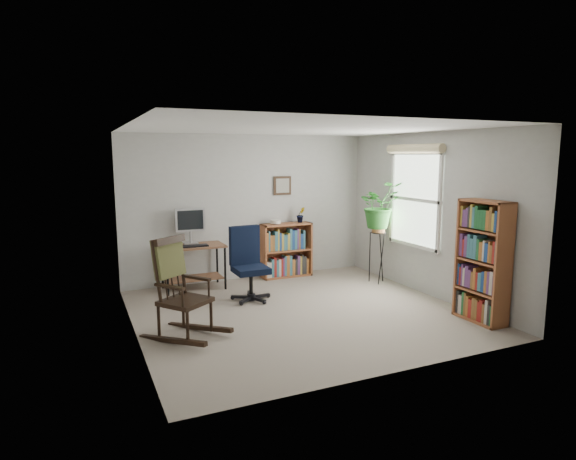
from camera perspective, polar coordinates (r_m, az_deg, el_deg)
name	(u,v)px	position (r m, az deg, el deg)	size (l,w,h in m)	color
floor	(300,312)	(6.50, 1.47, -9.69)	(4.20, 4.00, 0.00)	gray
ceiling	(301,128)	(6.17, 1.56, 11.95)	(4.20, 4.00, 0.00)	white
wall_back	(249,208)	(8.06, -4.67, 2.66)	(4.20, 0.00, 2.40)	#B1B1AC
wall_front	(395,251)	(4.53, 12.55, -2.41)	(4.20, 0.00, 2.40)	#B1B1AC
wall_left	(131,234)	(5.65, -18.08, -0.42)	(0.00, 4.00, 2.40)	#B1B1AC
wall_right	(429,215)	(7.37, 16.40, 1.75)	(0.00, 4.00, 2.40)	#B1B1AC
window	(414,200)	(7.55, 14.76, 3.51)	(0.12, 1.20, 1.50)	silver
desk	(194,267)	(7.63, -11.13, -4.34)	(0.96, 0.53, 0.69)	brown
monitor	(190,226)	(7.65, -11.51, 0.45)	(0.46, 0.16, 0.56)	#B2B1B6
keyboard	(195,246)	(7.44, -11.00, -1.86)	(0.40, 0.15, 0.03)	black
office_chair	(251,264)	(6.88, -4.44, -4.01)	(0.59, 0.59, 1.08)	black
rocking_chair	(185,288)	(5.60, -12.12, -6.68)	(0.61, 1.01, 1.17)	black
low_bookshelf	(286,250)	(8.22, -0.22, -2.39)	(0.87, 0.29, 0.92)	#9A5632
tall_bookshelf	(483,262)	(6.44, 22.08, -3.48)	(0.29, 0.67, 1.53)	#9A5632
plant_stand	(378,253)	(7.96, 10.57, -2.73)	(0.27, 0.27, 0.97)	black
spider_plant	(380,183)	(7.82, 10.81, 5.54)	(1.69, 1.88, 1.46)	#286C25
potted_plant_small	(301,219)	(8.26, 1.53, 1.28)	(0.13, 0.24, 0.11)	#286C25
framed_picture	(283,186)	(8.22, -0.65, 5.28)	(0.32, 0.04, 0.32)	black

